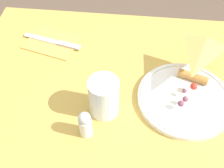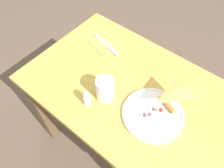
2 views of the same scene
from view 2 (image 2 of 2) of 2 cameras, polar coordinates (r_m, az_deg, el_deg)
ground_plane at (r=1.65m, az=3.80°, el=-15.62°), size 6.00×6.00×0.00m
dining_table at (r=1.12m, az=5.43°, el=-5.18°), size 1.04×0.64×0.71m
plate_pizza at (r=0.95m, az=10.79°, el=-7.64°), size 0.26×0.26×0.05m
milk_glass at (r=0.95m, az=-1.82°, el=-1.41°), size 0.08×0.08×0.11m
napkin_folded at (r=1.20m, az=-1.53°, el=10.15°), size 0.20×0.16×0.00m
butter_knife at (r=1.19m, az=-1.22°, el=10.03°), size 0.21×0.07×0.01m
salt_shaker at (r=0.94m, az=-6.58°, el=-3.67°), size 0.03×0.03×0.09m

